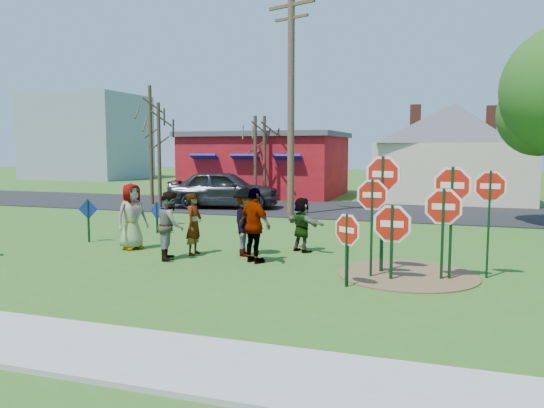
% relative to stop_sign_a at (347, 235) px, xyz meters
% --- Properties ---
extents(ground, '(120.00, 120.00, 0.00)m').
position_rel_stop_sign_a_xyz_m(ground, '(-3.35, 2.44, -1.11)').
color(ground, '#325D1A').
rests_on(ground, ground).
extents(sidewalk, '(22.00, 1.80, 0.08)m').
position_rel_stop_sign_a_xyz_m(sidewalk, '(-3.35, -4.76, -1.07)').
color(sidewalk, '#9E9E99').
rests_on(sidewalk, ground).
extents(road, '(120.00, 7.50, 0.04)m').
position_rel_stop_sign_a_xyz_m(road, '(-3.35, 13.94, -1.09)').
color(road, black).
rests_on(road, ground).
extents(dirt_patch, '(3.20, 3.20, 0.03)m').
position_rel_stop_sign_a_xyz_m(dirt_patch, '(1.15, 1.44, -1.10)').
color(dirt_patch, brown).
rests_on(dirt_patch, ground).
extents(red_building, '(9.40, 7.69, 3.90)m').
position_rel_stop_sign_a_xyz_m(red_building, '(-8.85, 20.44, 0.85)').
color(red_building, maroon).
rests_on(red_building, ground).
extents(cream_house, '(9.40, 9.40, 6.50)m').
position_rel_stop_sign_a_xyz_m(cream_house, '(2.15, 20.44, 1.81)').
color(cream_house, beige).
rests_on(cream_house, ground).
extents(distant_building, '(10.00, 8.00, 8.00)m').
position_rel_stop_sign_a_xyz_m(distant_building, '(-31.35, 32.44, 2.89)').
color(distant_building, '#8C939E').
rests_on(distant_building, ground).
extents(stop_sign_a, '(0.80, 0.49, 1.68)m').
position_rel_stop_sign_a_xyz_m(stop_sign_a, '(0.00, 0.00, 0.00)').
color(stop_sign_a, '#0D3217').
rests_on(stop_sign_a, ground).
extents(stop_sign_b, '(1.12, 0.31, 2.90)m').
position_rel_stop_sign_a_xyz_m(stop_sign_b, '(0.53, 1.56, 0.98)').
color(stop_sign_b, '#0D3217').
rests_on(stop_sign_b, ground).
extents(stop_sign_c, '(1.12, 0.12, 2.67)m').
position_rel_stop_sign_a_xyz_m(stop_sign_c, '(2.06, 1.32, 0.75)').
color(stop_sign_c, '#0D3217').
rests_on(stop_sign_c, ground).
extents(stop_sign_d, '(0.95, 0.08, 2.56)m').
position_rel_stop_sign_a_xyz_m(stop_sign_d, '(2.87, 1.78, 0.74)').
color(stop_sign_d, '#0D3217').
rests_on(stop_sign_d, ground).
extents(stop_sign_e, '(1.15, 0.10, 1.84)m').
position_rel_stop_sign_a_xyz_m(stop_sign_e, '(0.83, 0.88, 0.06)').
color(stop_sign_e, '#0D3217').
rests_on(stop_sign_e, ground).
extents(stop_sign_f, '(1.11, 0.08, 2.20)m').
position_rel_stop_sign_a_xyz_m(stop_sign_f, '(1.89, 1.26, 0.40)').
color(stop_sign_f, '#0D3217').
rests_on(stop_sign_f, ground).
extents(stop_sign_g, '(0.95, 0.06, 2.36)m').
position_rel_stop_sign_a_xyz_m(stop_sign_g, '(0.37, 0.99, 0.54)').
color(stop_sign_g, '#0D3217').
rests_on(stop_sign_g, ground).
extents(blue_diamond_b, '(0.62, 0.15, 1.35)m').
position_rel_stop_sign_a_xyz_m(blue_diamond_b, '(-8.65, 2.81, -0.27)').
color(blue_diamond_b, '#0D3217').
rests_on(blue_diamond_b, ground).
extents(blue_diamond_c, '(0.61, 0.21, 1.09)m').
position_rel_stop_sign_a_xyz_m(blue_diamond_c, '(-7.51, 4.99, -0.45)').
color(blue_diamond_c, '#0D3217').
rests_on(blue_diamond_c, ground).
extents(blue_diamond_d, '(0.61, 0.18, 1.31)m').
position_rel_stop_sign_a_xyz_m(blue_diamond_d, '(-8.19, 6.94, -0.30)').
color(blue_diamond_d, '#0D3217').
rests_on(blue_diamond_d, ground).
extents(person_a, '(0.98, 1.12, 1.92)m').
position_rel_stop_sign_a_xyz_m(person_a, '(-6.67, 2.20, -0.15)').
color(person_a, '#3C4E85').
rests_on(person_a, ground).
extents(person_b, '(0.42, 0.63, 1.70)m').
position_rel_stop_sign_a_xyz_m(person_b, '(-4.62, 2.07, -0.26)').
color(person_b, '#2C7661').
rests_on(person_b, ground).
extents(person_c, '(0.99, 1.08, 1.81)m').
position_rel_stop_sign_a_xyz_m(person_c, '(-4.93, 1.34, -0.21)').
color(person_c, '#9A543C').
rests_on(person_c, ground).
extents(person_d, '(0.86, 1.29, 1.87)m').
position_rel_stop_sign_a_xyz_m(person_d, '(-3.21, 2.36, -0.18)').
color(person_d, '#333438').
rests_on(person_d, ground).
extents(person_e, '(1.22, 0.97, 1.93)m').
position_rel_stop_sign_a_xyz_m(person_e, '(-2.66, 1.59, -0.15)').
color(person_e, '#4A2E5D').
rests_on(person_e, ground).
extents(person_f, '(1.45, 1.18, 1.55)m').
position_rel_stop_sign_a_xyz_m(person_f, '(-1.91, 3.40, -0.34)').
color(person_f, '#17482C').
rests_on(person_f, ground).
extents(suv, '(5.69, 3.14, 1.83)m').
position_rel_stop_sign_a_xyz_m(suv, '(-8.36, 12.67, -0.16)').
color(suv, '#29292D').
rests_on(suv, road).
extents(utility_pole, '(2.23, 0.92, 9.52)m').
position_rel_stop_sign_a_xyz_m(utility_pole, '(-4.49, 11.04, 3.90)').
color(utility_pole, '#4C3823').
rests_on(utility_pole, ground).
extents(bare_tree_west, '(1.80, 1.80, 6.11)m').
position_rel_stop_sign_a_xyz_m(bare_tree_west, '(-12.62, 13.13, 2.84)').
color(bare_tree_west, '#382819').
rests_on(bare_tree_west, ground).
extents(bare_tree_east, '(1.80, 1.80, 4.63)m').
position_rel_stop_sign_a_xyz_m(bare_tree_east, '(-7.77, 15.52, 1.88)').
color(bare_tree_east, '#382819').
rests_on(bare_tree_east, ground).
extents(bare_tree_mid, '(1.80, 1.80, 5.12)m').
position_rel_stop_sign_a_xyz_m(bare_tree_mid, '(-11.47, 11.98, 2.20)').
color(bare_tree_mid, '#382819').
rests_on(bare_tree_mid, ground).
extents(bare_tree_extra, '(1.80, 1.80, 4.67)m').
position_rel_stop_sign_a_xyz_m(bare_tree_extra, '(-7.63, 16.56, 1.91)').
color(bare_tree_extra, '#382819').
rests_on(bare_tree_extra, ground).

